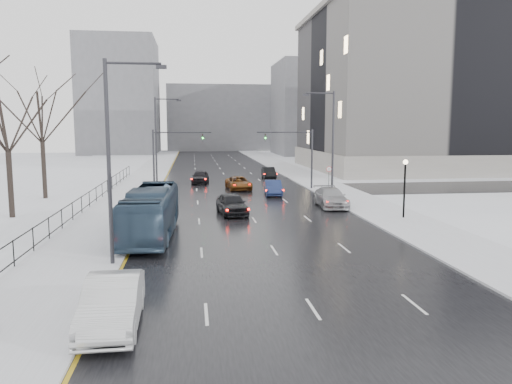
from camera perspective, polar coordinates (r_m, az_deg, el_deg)
name	(u,v)px	position (r m, az deg, el deg)	size (l,w,h in m)	color
road	(227,179)	(65.10, -3.36, 1.51)	(16.00, 150.00, 0.04)	black
cross_road	(235,191)	(53.22, -2.47, 0.16)	(130.00, 10.00, 0.04)	black
sidewalk_left	(145,179)	(65.23, -12.60, 1.41)	(5.00, 150.00, 0.16)	silver
sidewalk_right	(306,177)	(66.63, 5.69, 1.68)	(5.00, 150.00, 0.16)	silver
park_strip	(67,181)	(66.79, -20.75, 1.22)	(14.00, 150.00, 0.12)	white
tree_park_d	(13,219)	(41.42, -26.06, -2.76)	(8.75, 8.75, 12.50)	black
tree_park_e	(46,199)	(50.97, -22.91, -0.78)	(9.45, 9.45, 13.50)	black
iron_fence	(65,215)	(36.13, -20.94, -2.44)	(0.06, 70.00, 1.30)	black
streetlight_r_mid	(330,140)	(46.35, 8.51, 5.93)	(2.95, 0.25, 10.00)	#2D2D33
streetlight_l_near	(113,152)	(24.90, -16.00, 4.39)	(2.95, 0.25, 10.00)	#2D2D33
streetlight_l_far	(158,137)	(56.73, -11.15, 6.16)	(2.95, 0.25, 10.00)	#2D2D33
lamppost_r_mid	(405,180)	(38.07, 16.64, 1.33)	(0.36, 0.36, 4.28)	black
mast_signal_right	(302,152)	(53.95, 5.31, 4.60)	(6.10, 0.33, 6.50)	#2D2D33
mast_signal_left	(164,153)	(52.74, -10.48, 4.44)	(6.10, 0.33, 6.50)	#2D2D33
no_uturn_sign	(329,172)	(50.67, 8.34, 2.31)	(0.60, 0.06, 2.70)	#2D2D33
civic_building	(440,99)	(86.24, 20.24, 9.99)	(41.00, 31.00, 24.80)	gray
bldg_far_right	(326,109)	(123.97, 7.98, 9.41)	(24.00, 20.00, 22.00)	slate
bldg_far_left	(120,97)	(130.97, -15.25, 10.43)	(18.00, 22.00, 28.00)	slate
bldg_far_center	(221,118)	(144.85, -4.00, 8.39)	(30.00, 18.00, 18.00)	slate
sedan_left_near	(112,303)	(18.06, -16.10, -12.06)	(1.81, 5.20, 1.71)	silver
bus	(151,212)	(31.48, -11.91, -2.29)	(2.57, 11.00, 3.06)	#2C4157
sedan_center_near	(232,204)	(38.73, -2.78, -1.36)	(1.96, 4.88, 1.66)	black
sedan_right_near	(273,188)	(49.45, 1.98, 0.48)	(1.56, 4.48, 1.48)	navy
sedan_right_cross	(239,183)	(53.79, -2.00, 1.02)	(2.35, 5.09, 1.41)	brown
sedan_right_far	(331,198)	(42.75, 8.55, -0.63)	(2.24, 5.50, 1.60)	#98999C
sedan_center_far	(200,177)	(60.08, -6.38, 1.75)	(1.86, 4.62, 1.58)	black
sedan_right_distant	(269,173)	(65.36, 1.46, 2.20)	(1.53, 4.40, 1.45)	black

